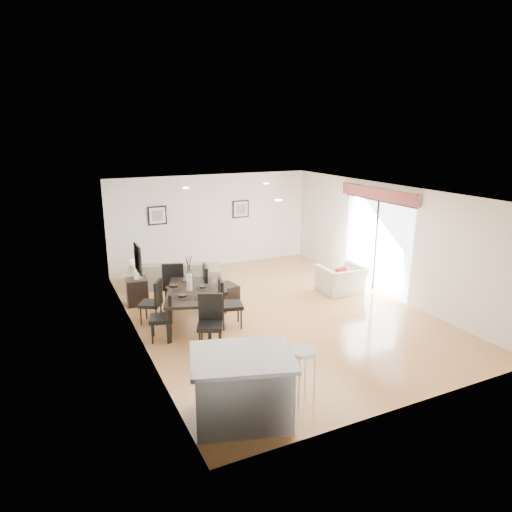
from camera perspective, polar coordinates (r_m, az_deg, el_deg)
name	(u,v)px	position (r m, az deg, el deg)	size (l,w,h in m)	color
ground	(276,312)	(10.24, 2.46, -7.01)	(8.00, 8.00, 0.00)	tan
wall_back	(212,221)	(13.38, -5.51, 4.35)	(6.00, 0.04, 2.70)	white
wall_front	(411,322)	(6.74, 18.84, -7.79)	(6.00, 0.04, 2.70)	white
wall_left	(135,272)	(8.86, -14.88, -1.90)	(0.04, 8.00, 2.70)	white
wall_right	(386,240)	(11.49, 15.91, 1.97)	(0.04, 8.00, 2.70)	white
ceiling	(277,191)	(9.54, 2.65, 8.14)	(6.00, 8.00, 0.02)	white
sofa	(174,273)	(12.00, -10.22, -2.10)	(2.35, 0.92, 0.69)	gray
armchair	(341,279)	(11.52, 10.61, -2.89)	(1.04, 0.91, 0.68)	beige
courtyard_plant_a	(483,273)	(13.32, 26.54, -1.97)	(0.53, 0.46, 0.59)	#375123
courtyard_plant_b	(419,252)	(14.58, 19.70, 0.44)	(0.40, 0.40, 0.72)	#375123
dining_table	(190,294)	(9.47, -8.27, -4.70)	(1.45, 2.00, 0.75)	black
dining_chair_wnear	(165,313)	(8.94, -11.26, -7.01)	(0.54, 0.54, 0.97)	black
dining_chair_wfar	(154,299)	(9.74, -12.64, -5.31)	(0.57, 0.57, 0.93)	black
dining_chair_enear	(226,300)	(9.32, -3.71, -5.56)	(0.56, 0.56, 1.03)	black
dining_chair_efar	(211,286)	(10.10, -5.65, -3.75)	(0.58, 0.58, 1.08)	black
dining_chair_head	(210,318)	(8.53, -5.73, -7.74)	(0.60, 0.60, 1.01)	black
dining_chair_foot	(174,282)	(10.50, -10.24, -3.23)	(0.61, 0.61, 1.06)	black
vase	(189,277)	(9.36, -8.36, -2.66)	(0.89, 1.39, 0.73)	white
coffee_table	(218,294)	(10.83, -4.79, -4.74)	(0.91, 0.55, 0.36)	black
side_table	(137,292)	(10.94, -14.63, -4.32)	(0.46, 0.46, 0.61)	black
table_lamp	(135,267)	(10.75, -14.85, -1.31)	(0.24, 0.24, 0.46)	white
cushion	(341,273)	(11.33, 10.55, -2.16)	(0.30, 0.09, 0.30)	maroon
kitchen_island	(242,387)	(6.55, -1.73, -16.02)	(1.65, 1.44, 0.98)	silver
bar_stool	(303,357)	(6.83, 5.88, -12.48)	(0.39, 0.39, 0.84)	white
framed_print_back_left	(157,215)	(12.85, -12.24, 4.97)	(0.52, 0.04, 0.52)	black
framed_print_back_right	(241,209)	(13.62, -1.93, 5.90)	(0.52, 0.04, 0.52)	black
framed_print_left_wall	(138,259)	(8.59, -14.56, -0.33)	(0.04, 0.52, 0.52)	black
sliding_door	(377,225)	(11.61, 14.89, 3.78)	(0.12, 2.70, 2.57)	white
courtyard	(450,237)	(14.38, 23.08, 2.22)	(6.00, 6.00, 2.00)	gray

